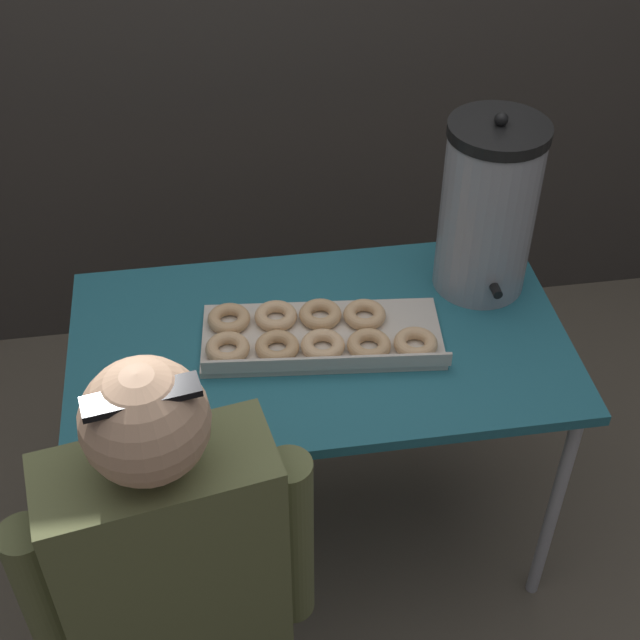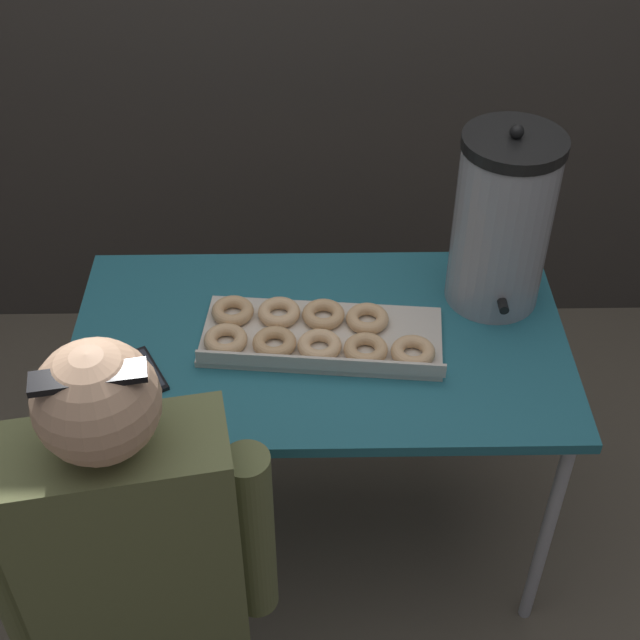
# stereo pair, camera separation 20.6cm
# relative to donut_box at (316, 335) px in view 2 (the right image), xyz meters

# --- Properties ---
(ground_plane) EXTENTS (12.00, 12.00, 0.00)m
(ground_plane) POSITION_rel_donut_box_xyz_m (0.01, 0.01, -0.75)
(ground_plane) COLOR brown
(folding_table) EXTENTS (1.17, 0.68, 0.73)m
(folding_table) POSITION_rel_donut_box_xyz_m (0.01, 0.01, -0.08)
(folding_table) COLOR #236675
(folding_table) RESTS_ON ground
(donut_box) EXTENTS (0.59, 0.29, 0.05)m
(donut_box) POSITION_rel_donut_box_xyz_m (0.00, 0.00, 0.00)
(donut_box) COLOR beige
(donut_box) RESTS_ON folding_table
(coffee_urn) EXTENTS (0.23, 0.27, 0.47)m
(coffee_urn) POSITION_rel_donut_box_xyz_m (0.44, 0.16, 0.20)
(coffee_urn) COLOR #939399
(coffee_urn) RESTS_ON folding_table
(cell_phone) EXTENTS (0.14, 0.17, 0.01)m
(cell_phone) POSITION_rel_donut_box_xyz_m (-0.40, -0.10, -0.02)
(cell_phone) COLOR black
(cell_phone) RESTS_ON folding_table
(person_seated) EXTENTS (0.53, 0.27, 1.23)m
(person_seated) POSITION_rel_donut_box_xyz_m (-0.35, -0.58, -0.15)
(person_seated) COLOR #33332D
(person_seated) RESTS_ON ground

